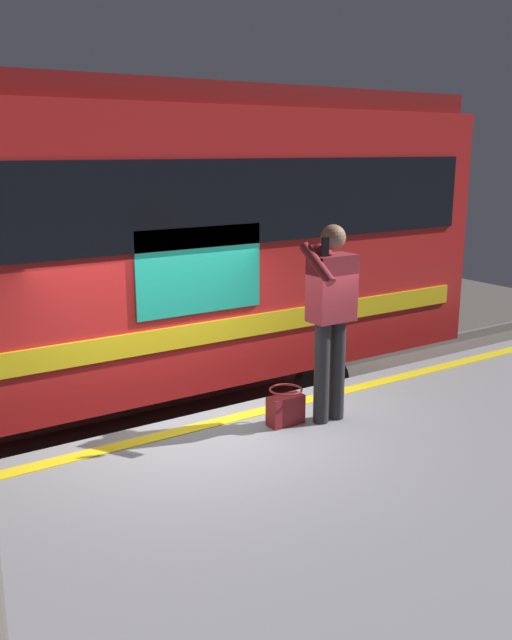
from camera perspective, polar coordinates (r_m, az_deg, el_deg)
The scene contains 7 objects.
ground_plane at distance 7.04m, azimuth -4.68°, elevation -16.38°, with size 24.95×24.95×0.00m, color #4C4742.
platform at distance 5.38m, azimuth 5.72°, elevation -19.76°, with size 14.55×3.84×1.14m, color gray.
safety_line at distance 6.29m, azimuth -3.55°, elevation -8.51°, with size 14.26×0.16×0.01m, color yellow.
track_rail_near at distance 8.29m, azimuth -10.12°, elevation -11.02°, with size 18.92×0.08×0.16m, color slate.
track_rail_far at distance 9.52m, azimuth -13.60°, elevation -7.80°, with size 18.92×0.08×0.16m, color slate.
passenger at distance 6.08m, azimuth 6.22°, elevation 1.10°, with size 0.57×0.55×1.78m.
handbag at distance 6.21m, azimuth 2.47°, elevation -7.27°, with size 0.33×0.30×0.34m.
Camera 1 is at (2.86, 5.36, 3.56)m, focal length 38.63 mm.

